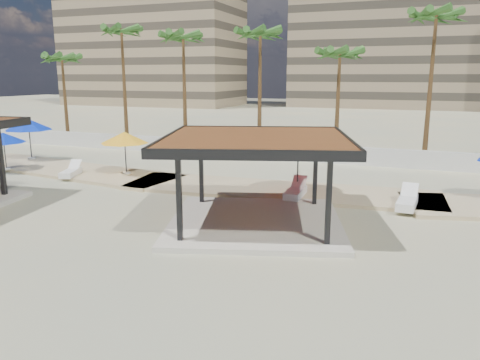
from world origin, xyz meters
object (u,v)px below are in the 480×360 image
at_px(umbrella_a, 3,138).
at_px(pavilion_central, 256,172).
at_px(lounger_b, 296,192).
at_px(lounger_c, 407,202).
at_px(lounger_a, 71,172).
at_px(umbrella_c, 298,148).

bearing_deg(umbrella_a, pavilion_central, -13.44).
distance_m(umbrella_a, lounger_b, 18.28).
height_order(lounger_b, lounger_c, lounger_c).
bearing_deg(lounger_b, lounger_a, 88.92).
relative_size(pavilion_central, umbrella_c, 2.61).
bearing_deg(lounger_b, umbrella_c, 6.86).
distance_m(umbrella_c, lounger_a, 13.39).
bearing_deg(umbrella_c, umbrella_a, -177.58).
height_order(pavilion_central, lounger_b, pavilion_central).
bearing_deg(lounger_a, lounger_b, -109.37).
height_order(umbrella_a, lounger_b, umbrella_a).
height_order(umbrella_a, lounger_c, umbrella_a).
relative_size(umbrella_a, lounger_a, 1.34).
relative_size(umbrella_a, lounger_c, 1.23).
xyz_separation_m(lounger_b, lounger_c, (5.04, 0.00, 0.01)).
bearing_deg(umbrella_a, lounger_b, 0.16).
xyz_separation_m(pavilion_central, lounger_b, (0.55, 4.27, -1.75)).
distance_m(umbrella_a, lounger_c, 23.30).
xyz_separation_m(umbrella_c, lounger_c, (5.14, -0.71, -1.99)).
height_order(pavilion_central, umbrella_c, pavilion_central).
distance_m(pavilion_central, umbrella_a, 18.14).
bearing_deg(lounger_b, umbrella_a, 89.05).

